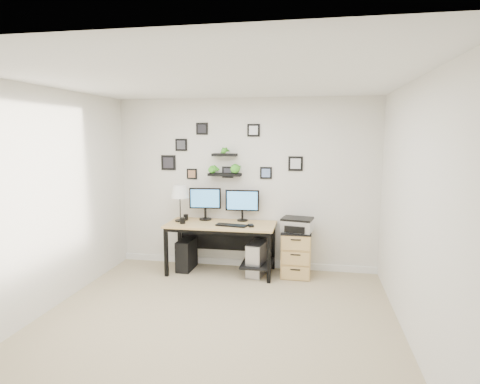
% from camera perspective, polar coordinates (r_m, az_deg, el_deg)
% --- Properties ---
extents(room, '(4.00, 4.00, 4.00)m').
position_cam_1_polar(room, '(6.41, 0.70, -10.04)').
color(room, tan).
rests_on(room, ground).
extents(desk, '(1.60, 0.70, 0.75)m').
position_cam_1_polar(desk, '(6.00, -2.31, -5.60)').
color(desk, tan).
rests_on(desk, ground).
extents(monitor_left, '(0.49, 0.21, 0.50)m').
position_cam_1_polar(monitor_left, '(6.15, -4.98, -1.33)').
color(monitor_left, black).
rests_on(monitor_left, desk).
extents(monitor_right, '(0.51, 0.18, 0.48)m').
position_cam_1_polar(monitor_right, '(6.06, 0.33, -1.51)').
color(monitor_right, black).
rests_on(monitor_right, desk).
extents(keyboard, '(0.46, 0.20, 0.02)m').
position_cam_1_polar(keyboard, '(5.78, -1.22, -4.75)').
color(keyboard, black).
rests_on(keyboard, desk).
extents(mouse, '(0.10, 0.13, 0.03)m').
position_cam_1_polar(mouse, '(5.74, 1.56, -4.80)').
color(mouse, black).
rests_on(mouse, desk).
extents(table_lamp, '(0.27, 0.27, 0.54)m').
position_cam_1_polar(table_lamp, '(6.10, -8.55, -0.09)').
color(table_lamp, black).
rests_on(table_lamp, desk).
extents(mug, '(0.08, 0.08, 0.09)m').
position_cam_1_polar(mug, '(5.98, -8.18, -4.06)').
color(mug, black).
rests_on(mug, desk).
extents(pen_cup, '(0.07, 0.07, 0.09)m').
position_cam_1_polar(pen_cup, '(6.21, -7.71, -3.58)').
color(pen_cup, black).
rests_on(pen_cup, desk).
extents(pc_tower_black, '(0.22, 0.47, 0.46)m').
position_cam_1_polar(pc_tower_black, '(6.27, -7.61, -8.78)').
color(pc_tower_black, black).
rests_on(pc_tower_black, ground).
extents(pc_tower_grey, '(0.29, 0.52, 0.48)m').
position_cam_1_polar(pc_tower_grey, '(6.00, 2.46, -9.41)').
color(pc_tower_grey, gray).
rests_on(pc_tower_grey, ground).
extents(file_cabinet, '(0.43, 0.53, 0.67)m').
position_cam_1_polar(file_cabinet, '(5.99, 8.00, -8.57)').
color(file_cabinet, tan).
rests_on(file_cabinet, ground).
extents(printer, '(0.48, 0.41, 0.19)m').
position_cam_1_polar(printer, '(5.85, 8.13, -4.60)').
color(printer, silver).
rests_on(printer, file_cabinet).
extents(wall_decor, '(2.21, 0.18, 0.87)m').
position_cam_1_polar(wall_decor, '(6.10, -2.20, 4.46)').
color(wall_decor, black).
rests_on(wall_decor, ground).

